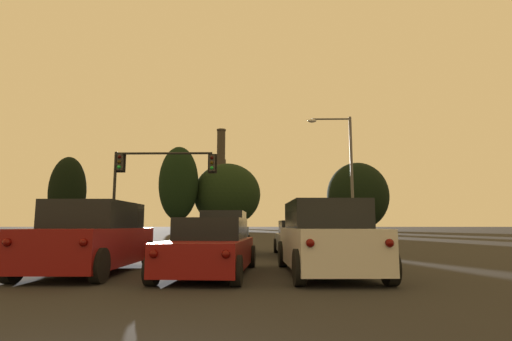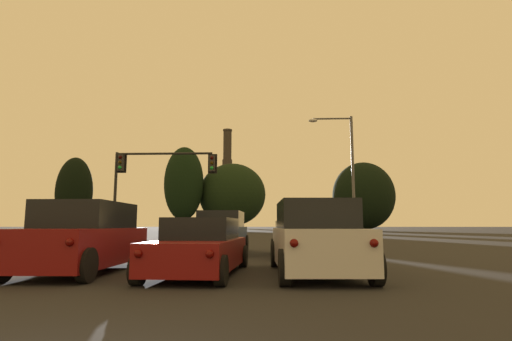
% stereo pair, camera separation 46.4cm
% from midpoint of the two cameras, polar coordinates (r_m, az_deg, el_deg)
% --- Properties ---
extents(suv_left_lane_second, '(2.17, 4.93, 1.86)m').
position_cam_midpoint_polar(suv_left_lane_second, '(11.63, -23.22, -8.88)').
color(suv_left_lane_second, maroon).
rests_on(suv_left_lane_second, ground_plane).
extents(sedan_right_lane_front, '(2.08, 4.74, 1.43)m').
position_cam_midpoint_polar(sedan_right_lane_front, '(16.52, 5.55, -9.77)').
color(sedan_right_lane_front, gray).
rests_on(sedan_right_lane_front, ground_plane).
extents(sedan_center_lane_second, '(2.19, 4.78, 1.43)m').
position_cam_midpoint_polar(sedan_center_lane_second, '(10.45, -7.73, -10.89)').
color(sedan_center_lane_second, maroon).
rests_on(sedan_center_lane_second, ground_plane).
extents(suv_right_lane_second, '(2.29, 4.97, 1.86)m').
position_cam_midpoint_polar(suv_right_lane_second, '(10.48, 8.62, -9.61)').
color(suv_right_lane_second, silver).
rests_on(suv_right_lane_second, ground_plane).
extents(suv_center_lane_front, '(2.18, 4.93, 1.86)m').
position_cam_midpoint_polar(suv_center_lane_front, '(18.04, -5.30, -8.87)').
color(suv_center_lane_front, navy).
rests_on(suv_center_lane_front, ground_plane).
extents(traffic_light_overhead_left, '(6.58, 0.50, 5.83)m').
position_cam_midpoint_polar(traffic_light_overhead_left, '(25.91, -15.46, -0.29)').
color(traffic_light_overhead_left, black).
rests_on(traffic_light_overhead_left, ground_plane).
extents(street_lamp, '(3.14, 0.36, 8.94)m').
position_cam_midpoint_polar(street_lamp, '(28.78, 12.13, 0.78)').
color(street_lamp, '#56565B').
rests_on(street_lamp, ground_plane).
extents(smokestack, '(8.05, 8.05, 43.21)m').
position_cam_midpoint_polar(smokestack, '(173.54, -5.16, -2.58)').
color(smokestack, '#2B2722').
rests_on(smokestack, ground_plane).
extents(treeline_left_mid, '(13.22, 11.90, 14.73)m').
position_cam_midpoint_polar(treeline_left_mid, '(89.01, 14.19, -3.54)').
color(treeline_left_mid, black).
rests_on(treeline_left_mid, ground_plane).
extents(treeline_far_right, '(13.36, 12.03, 13.61)m').
position_cam_midpoint_polar(treeline_far_right, '(80.47, -4.31, -3.44)').
color(treeline_far_right, black).
rests_on(treeline_far_right, ground_plane).
extents(treeline_center_left, '(7.19, 6.47, 14.88)m').
position_cam_midpoint_polar(treeline_center_left, '(88.04, -25.48, -2.77)').
color(treeline_center_left, black).
rests_on(treeline_center_left, ground_plane).
extents(treeline_center_right, '(7.52, 6.77, 16.27)m').
position_cam_midpoint_polar(treeline_center_right, '(77.78, -11.17, -1.81)').
color(treeline_center_right, black).
rests_on(treeline_center_right, ground_plane).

